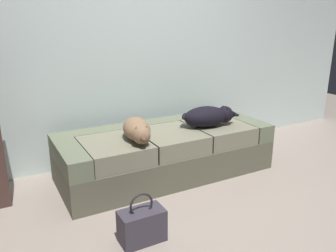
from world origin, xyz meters
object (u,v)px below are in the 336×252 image
at_px(couch, 166,152).
at_px(dog_dark, 209,116).
at_px(tv_remote, 234,114).
at_px(dog_tan, 137,130).
at_px(handbag, 142,225).

xyz_separation_m(couch, dog_dark, (0.44, -0.11, 0.35)).
relative_size(dog_dark, tv_remote, 4.13).
bearing_deg(tv_remote, dog_tan, -156.75).
height_order(dog_tan, handbag, dog_tan).
bearing_deg(tv_remote, handbag, -136.07).
bearing_deg(dog_tan, couch, 22.91).
distance_m(couch, dog_tan, 0.52).
distance_m(couch, tv_remote, 0.99).
relative_size(couch, dog_tan, 3.73).
height_order(dog_dark, handbag, dog_dark).
distance_m(dog_dark, handbag, 1.45).
distance_m(dog_dark, tv_remote, 0.57).
height_order(dog_tan, dog_dark, dog_dark).
bearing_deg(handbag, tv_remote, 32.22).
bearing_deg(dog_tan, dog_dark, 2.98).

